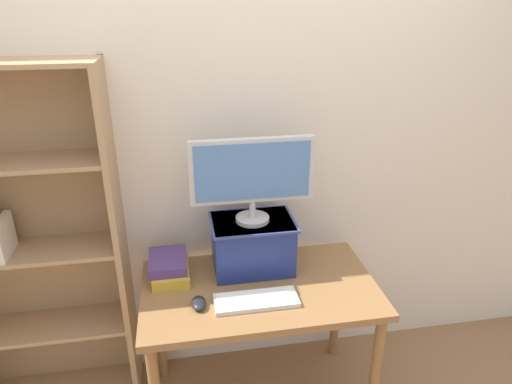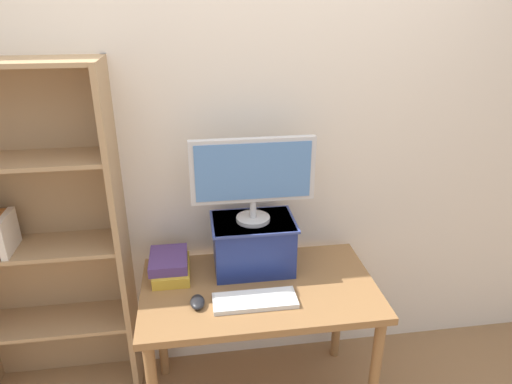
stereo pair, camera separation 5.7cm
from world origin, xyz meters
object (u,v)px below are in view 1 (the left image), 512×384
keyboard (256,300)px  computer_mouse (199,303)px  desk (260,302)px  bookshelf_unit (31,247)px  computer_monitor (252,174)px  book_stack (170,267)px  riser_box (253,243)px

keyboard → computer_mouse: 0.26m
desk → bookshelf_unit: 1.12m
desk → computer_monitor: 0.62m
book_stack → bookshelf_unit: bearing=170.1°
keyboard → computer_mouse: (-0.26, 0.02, 0.01)m
keyboard → book_stack: size_ratio=1.49×
desk → book_stack: size_ratio=4.38×
desk → bookshelf_unit: (-1.06, 0.27, 0.26)m
bookshelf_unit → riser_box: bookshelf_unit is taller
riser_box → computer_monitor: 0.37m
computer_mouse → bookshelf_unit: bearing=153.7°
desk → bookshelf_unit: size_ratio=0.63×
bookshelf_unit → computer_monitor: 1.11m
book_stack → riser_box: bearing=1.0°
computer_monitor → computer_mouse: computer_monitor is taller
computer_monitor → keyboard: computer_monitor is taller
desk → computer_monitor: bearing=91.9°
desk → computer_mouse: computer_mouse is taller
desk → riser_box: size_ratio=2.72×
keyboard → computer_monitor: bearing=83.5°
desk → riser_box: bearing=91.9°
computer_mouse → riser_box: bearing=43.5°
keyboard → bookshelf_unit: bearing=158.8°
bookshelf_unit → book_stack: size_ratio=6.97×
riser_box → computer_monitor: bearing=-90.0°
bookshelf_unit → keyboard: (1.02, -0.40, -0.15)m
computer_monitor → keyboard: size_ratio=1.55×
keyboard → book_stack: bearing=143.3°
bookshelf_unit → computer_monitor: size_ratio=3.03×
bookshelf_unit → desk: bearing=-14.4°
bookshelf_unit → computer_monitor: bookshelf_unit is taller
desk → computer_mouse: 0.33m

